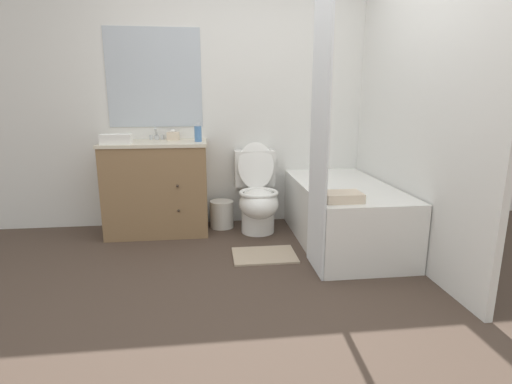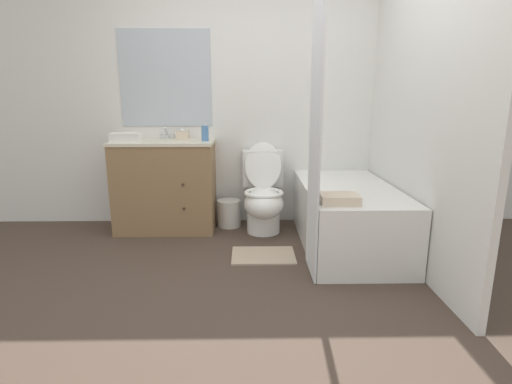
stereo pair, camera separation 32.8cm
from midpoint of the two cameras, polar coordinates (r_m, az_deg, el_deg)
name	(u,v)px [view 1 (the left image)]	position (r m, az deg, el deg)	size (l,w,h in m)	color
ground_plane	(258,295)	(2.76, -3.25, -14.57)	(14.00, 14.00, 0.00)	#47382D
wall_back	(236,101)	(4.13, -5.17, 12.79)	(8.00, 0.06, 2.50)	silver
wall_right	(400,102)	(3.57, 17.41, 12.11)	(0.05, 2.66, 2.50)	silver
vanity_cabinet	(157,187)	(3.99, -16.24, 0.69)	(0.97, 0.55, 0.89)	olive
sink_faucet	(157,136)	(4.09, -16.28, 7.67)	(0.14, 0.12, 0.12)	silver
toilet	(257,196)	(3.88, -2.23, -0.66)	(0.40, 0.67, 0.86)	white
bathtub	(343,213)	(3.64, 9.79, -3.05)	(0.77, 1.52, 0.54)	white
shower_curtain	(319,140)	(2.88, 5.79, 7.40)	(0.02, 0.44, 1.98)	white
wastebasket	(222,214)	(4.08, -7.21, -3.18)	(0.24, 0.24, 0.27)	silver
tissue_box	(173,136)	(4.04, -14.07, 7.80)	(0.12, 0.12, 0.10)	beige
soap_dispenser	(198,133)	(3.82, -10.76, 8.22)	(0.07, 0.07, 0.17)	#4C7AB2
hand_towel_folded	(116,139)	(3.82, -21.75, 7.01)	(0.27, 0.12, 0.09)	white
bath_towel_folded	(343,197)	(2.98, 9.22, -0.71)	(0.28, 0.20, 0.07)	beige
bath_mat	(264,255)	(3.37, -1.63, -9.07)	(0.52, 0.38, 0.02)	tan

